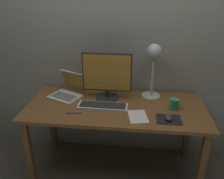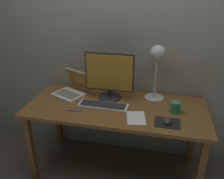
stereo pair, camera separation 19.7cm
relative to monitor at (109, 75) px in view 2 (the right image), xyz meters
The scene contains 12 objects.
ground_plane 0.99m from the monitor, 55.51° to the right, with size 4.80×4.80×0.00m, color brown.
back_wall 0.43m from the monitor, 69.72° to the left, with size 4.80×0.06×2.60m, color #9E998E.
desk 0.36m from the monitor, 55.51° to the right, with size 1.60×0.70×0.74m.
monitor is the anchor object (origin of this frame).
keyboard_main 0.29m from the monitor, 94.95° to the right, with size 0.44×0.15×0.03m.
laptop 0.41m from the monitor, behind, with size 0.38×0.38×0.23m.
desk_lamp 0.45m from the monitor, 10.89° to the left, with size 0.18×0.18×0.52m.
mousepad 0.68m from the monitor, 31.21° to the right, with size 0.20×0.16×0.00m, color black.
mouse 0.67m from the monitor, 31.60° to the right, with size 0.06×0.10×0.03m, color #38383A.
coffee_mug 0.65m from the monitor, 13.58° to the right, with size 0.11×0.08×0.10m.
paper_sheet_near_mouse 0.49m from the monitor, 46.18° to the right, with size 0.15×0.21×0.00m, color white.
pen 0.46m from the monitor, 127.69° to the right, with size 0.01×0.01×0.14m, color #2633A5.
Camera 2 is at (0.36, -1.80, 1.74)m, focal length 37.19 mm.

